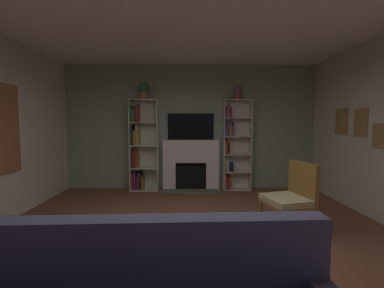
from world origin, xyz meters
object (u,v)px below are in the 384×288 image
Objects in this scene: potted_plant at (144,90)px; armchair at (292,196)px; vase_with_flowers at (238,93)px; bookshelf_right at (233,147)px; fireplace at (191,163)px; bookshelf_left at (141,147)px; tv at (191,127)px.

armchair is (2.45, -2.36, -1.75)m from potted_plant.
potted_plant is 2.11m from vase_with_flowers.
vase_with_flowers reaches higher than bookshelf_right.
fireplace is 0.67× the size of bookshelf_right.
vase_with_flowers is at bearing 98.18° from armchair.
vase_with_flowers is 0.45× the size of armchair.
potted_plant reaches higher than bookshelf_left.
bookshelf_right is at bearing 99.92° from armchair.
tv is 2.39× the size of vase_with_flowers.
bookshelf_left is 4.68× the size of vase_with_flowers.
vase_with_flowers reaches higher than armchair.
armchair is at bearing -43.89° from potted_plant.
vase_with_flowers is at bearing -6.45° from tv.
armchair is (1.39, -2.48, -0.94)m from tv.
fireplace is at bearing 177.90° from vase_with_flowers.
vase_with_flowers is at bearing -2.10° from fireplace.
tv is at bearing 90.00° from fireplace.
bookshelf_left is 2.11m from bookshelf_right.
tv is 2.80× the size of potted_plant.
potted_plant is at bearing -177.87° from fireplace.
fireplace reaches higher than armchair.
potted_plant is at bearing -173.51° from tv.
potted_plant reaches higher than armchair.
vase_with_flowers is (1.06, -0.12, 0.75)m from tv.
bookshelf_left is 2.10× the size of armchair.
vase_with_flowers is at bearing -0.72° from bookshelf_left.
fireplace is 3.67× the size of potted_plant.
bookshelf_left is at bearing 136.72° from armchair.
tv is (0.00, 0.08, 0.85)m from fireplace.
bookshelf_right is (2.11, 0.02, 0.02)m from bookshelf_left.
fireplace is 1.97m from potted_plant.
potted_plant is (-1.05, -0.12, 0.81)m from tv.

